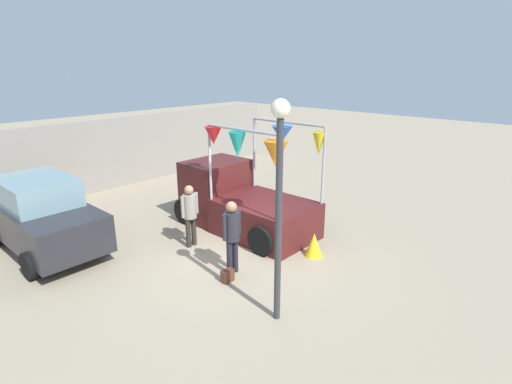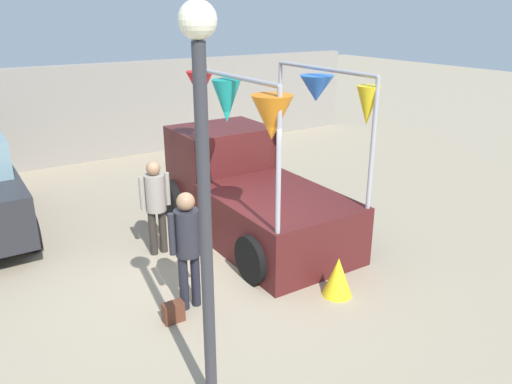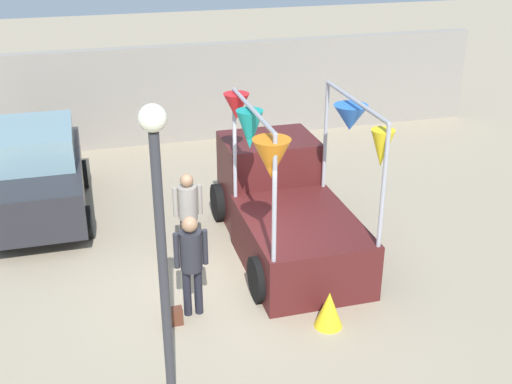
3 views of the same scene
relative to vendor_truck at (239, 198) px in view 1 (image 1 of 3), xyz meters
name	(u,v)px [view 1 (image 1 of 3)]	position (x,y,z in m)	size (l,w,h in m)	color
ground_plane	(233,254)	(-1.42, -1.18, -0.87)	(60.00, 60.00, 0.00)	gray
vendor_truck	(239,198)	(0.00, 0.00, 0.00)	(2.53, 4.17, 3.08)	#4C1919
parked_car	(42,215)	(-4.43, 2.55, 0.07)	(1.88, 4.00, 1.88)	#26262B
person_customer	(232,231)	(-2.06, -1.83, 0.17)	(0.53, 0.34, 1.72)	black
person_vendor	(190,210)	(-1.79, -0.02, 0.13)	(0.53, 0.34, 1.65)	#2D2823
handbag	(228,276)	(-2.41, -2.03, -0.73)	(0.28, 0.16, 0.28)	#592D1E
street_lamp	(279,184)	(-2.69, -3.66, 1.76)	(0.32, 0.32, 4.04)	#333338
brick_boundary_wall	(87,158)	(-1.42, 6.36, 0.43)	(18.00, 0.36, 2.60)	gray
folded_kite_bundle_sunflower	(314,245)	(-0.11, -2.71, -0.57)	(0.44, 0.44, 0.60)	yellow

